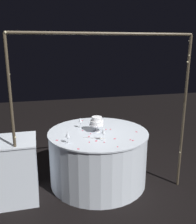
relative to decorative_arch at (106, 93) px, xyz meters
The scene contains 28 objects.
ground_plane 1.50m from the decorative_arch, 90.18° to the right, with size 12.00×12.00×0.00m, color black.
decorative_arch is the anchor object (origin of this frame).
main_table 1.12m from the decorative_arch, 90.18° to the right, with size 1.46×1.46×0.80m.
side_table 1.57m from the decorative_arch, 10.96° to the right, with size 0.58×0.58×0.85m.
tiered_cake 0.65m from the decorative_arch, 88.30° to the right, with size 0.22×0.22×0.22m.
wine_glass_0 0.86m from the decorative_arch, 71.41° to the right, with size 0.06×0.06×0.16m.
wine_glass_1 0.52m from the decorative_arch, 69.87° to the right, with size 0.06×0.06×0.17m.
wine_glass_2 0.73m from the decorative_arch, ahead, with size 0.06×0.06×0.15m.
cake_knife 0.67m from the decorative_arch, 55.40° to the right, with size 0.28×0.13×0.01m.
rose_petal_0 0.68m from the decorative_arch, 116.20° to the left, with size 0.03×0.02×0.00m, color #E02D47.
rose_petal_1 0.74m from the decorative_arch, 70.33° to the right, with size 0.03×0.02×0.00m, color #E02D47.
rose_petal_2 0.91m from the decorative_arch, 92.46° to the right, with size 0.04×0.03×0.00m, color #E02D47.
rose_petal_3 0.91m from the decorative_arch, 18.25° to the right, with size 0.04×0.03×0.00m, color #E02D47.
rose_petal_4 1.19m from the decorative_arch, 82.76° to the right, with size 0.04×0.03×0.00m, color #E02D47.
rose_petal_5 0.81m from the decorative_arch, 114.56° to the right, with size 0.03×0.02×0.00m, color #E02D47.
rose_petal_6 0.66m from the decorative_arch, 59.80° to the right, with size 0.04×0.02×0.00m, color #E02D47.
rose_petal_7 0.65m from the decorative_arch, 41.62° to the left, with size 0.03×0.02×0.00m, color #E02D47.
rose_petal_8 0.88m from the decorative_arch, 155.13° to the right, with size 0.04×0.03×0.00m, color #E02D47.
rose_petal_9 0.71m from the decorative_arch, 53.65° to the right, with size 0.03×0.02×0.00m, color #E02D47.
rose_petal_10 0.74m from the decorative_arch, behind, with size 0.03×0.02×0.00m, color #E02D47.
rose_petal_11 0.67m from the decorative_arch, 156.65° to the right, with size 0.04×0.03×0.00m, color #E02D47.
rose_petal_12 0.73m from the decorative_arch, behind, with size 0.03×0.02×0.00m, color #E02D47.
rose_petal_13 0.81m from the decorative_arch, 106.77° to the right, with size 0.03×0.02×0.00m, color #E02D47.
rose_petal_14 0.68m from the decorative_arch, ahead, with size 0.03×0.02×0.00m, color #E02D47.
rose_petal_15 0.85m from the decorative_arch, 67.67° to the right, with size 0.03×0.02×0.00m, color #E02D47.
rose_petal_16 0.66m from the decorative_arch, 58.30° to the right, with size 0.02×0.02×0.00m, color #E02D47.
rose_petal_17 0.77m from the decorative_arch, 21.31° to the left, with size 0.03×0.02×0.00m, color #E02D47.
rose_petal_18 0.66m from the decorative_arch, 24.61° to the right, with size 0.04×0.03×0.00m, color #E02D47.
Camera 1 is at (0.83, 3.31, 2.02)m, focal length 39.80 mm.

